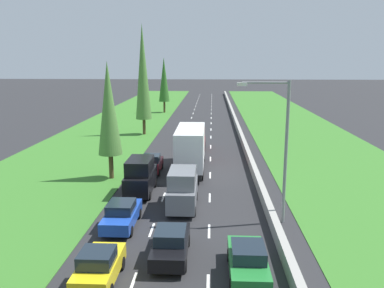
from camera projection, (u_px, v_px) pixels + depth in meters
The scene contains 18 objects.
ground_plane at pixel (200, 126), 62.46m from camera, with size 300.00×300.00×0.00m, color #28282B.
grass_verge_left at pixel (120, 125), 63.07m from camera, with size 14.00×140.00×0.04m, color #387528.
grass_verge_right at pixel (293, 127), 61.76m from camera, with size 14.00×140.00×0.04m, color #387528.
median_barrier at pixel (237, 124), 62.10m from camera, with size 0.44×120.00×0.85m, color #9E9B93.
lane_markings at pixel (200, 126), 62.46m from camera, with size 3.64×116.00×0.01m.
yellow_hatchback_left_lane at pixel (99, 266), 18.49m from camera, with size 1.74×3.90×1.72m.
black_sedan_centre_lane at pixel (171, 243), 20.85m from camera, with size 1.82×4.50×1.64m.
blue_sedan_left_lane at pixel (122, 214), 24.77m from camera, with size 1.82×4.50×1.64m.
grey_van_centre_lane at pixel (183, 189), 27.78m from camera, with size 1.96×4.90×2.82m.
green_sedan_right_lane at pixel (248, 261), 19.06m from camera, with size 1.82×4.50×1.64m.
black_van_left_lane at pixel (141, 176), 30.86m from camera, with size 1.96×4.90×2.82m.
maroon_hatchback_left_lane at pixel (152, 164), 36.71m from camera, with size 1.74×3.90×1.72m.
white_box_truck_centre_lane at pixel (191, 148), 37.05m from camera, with size 2.46×9.40×4.18m.
red_hatchback_centre_lane at pixel (198, 142), 46.42m from camera, with size 1.74×3.90×1.72m.
poplar_tree_second at pixel (109, 109), 33.78m from camera, with size 2.05×2.05×10.11m.
poplar_tree_third at pixel (143, 72), 53.81m from camera, with size 2.17×2.17×14.90m.
poplar_tree_fourth at pixel (164, 80), 77.09m from camera, with size 2.07×2.07×10.60m.
street_light_mast at pixel (281, 142), 24.55m from camera, with size 3.20×0.28×9.00m.
Camera 1 is at (1.84, -1.67, 10.20)m, focal length 37.49 mm.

